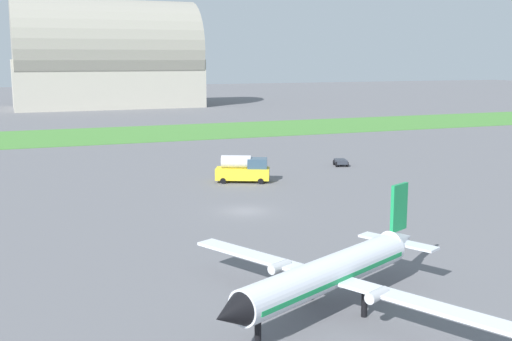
% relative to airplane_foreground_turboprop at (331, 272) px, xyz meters
% --- Properties ---
extents(ground_plane, '(600.00, 600.00, 0.00)m').
position_rel_airplane_foreground_turboprop_xyz_m(ground_plane, '(4.03, 25.32, -2.42)').
color(ground_plane, slate).
extents(grass_taxiway_strip, '(360.00, 28.00, 0.08)m').
position_rel_airplane_foreground_turboprop_xyz_m(grass_taxiway_strip, '(4.03, 93.87, -2.38)').
color(grass_taxiway_strip, '#478438').
rests_on(grass_taxiway_strip, ground_plane).
extents(airplane_foreground_turboprop, '(17.81, 20.49, 6.62)m').
position_rel_airplane_foreground_turboprop_xyz_m(airplane_foreground_turboprop, '(0.00, 0.00, 0.00)').
color(airplane_foreground_turboprop, silver).
rests_on(airplane_foreground_turboprop, ground_plane).
extents(fuel_truck_near_gate, '(6.91, 4.90, 3.29)m').
position_rel_airplane_foreground_turboprop_xyz_m(fuel_truck_near_gate, '(9.07, 39.41, -0.84)').
color(fuel_truck_near_gate, yellow).
rests_on(fuel_truck_near_gate, ground_plane).
extents(baggage_cart_midfield, '(2.35, 2.78, 0.90)m').
position_rel_airplane_foreground_turboprop_xyz_m(baggage_cart_midfield, '(25.88, 45.46, -1.85)').
color(baggage_cart_midfield, '#2D333D').
rests_on(baggage_cart_midfield, ground_plane).
extents(hangar_distant, '(55.34, 30.43, 32.54)m').
position_rel_airplane_foreground_turboprop_xyz_m(hangar_distant, '(12.22, 168.96, 11.81)').
color(hangar_distant, '#B2AD9E').
rests_on(hangar_distant, ground_plane).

